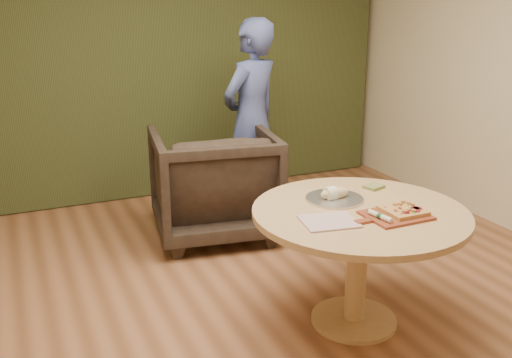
{
  "coord_description": "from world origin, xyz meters",
  "views": [
    {
      "loc": [
        -1.41,
        -2.66,
        1.94
      ],
      "look_at": [
        -0.12,
        0.25,
        0.93
      ],
      "focal_mm": 40.0,
      "sensor_mm": 36.0,
      "label": 1
    }
  ],
  "objects": [
    {
      "name": "pizza_paddle",
      "position": [
        0.54,
        -0.22,
        0.76
      ],
      "size": [
        0.45,
        0.28,
        0.01
      ],
      "rotation": [
        0.0,
        0.0,
        0.01
      ],
      "color": "brown",
      "rests_on": "pedestal_table"
    },
    {
      "name": "bread_roll",
      "position": [
        0.37,
        0.17,
        0.79
      ],
      "size": [
        0.19,
        0.09,
        0.09
      ],
      "color": "tan",
      "rests_on": "serving_tray"
    },
    {
      "name": "cutlery_roll",
      "position": [
        0.42,
        -0.24,
        0.78
      ],
      "size": [
        0.06,
        0.2,
        0.03
      ],
      "rotation": [
        0.0,
        0.0,
        0.16
      ],
      "color": "beige",
      "rests_on": "pizza_paddle"
    },
    {
      "name": "curtain",
      "position": [
        0.0,
        2.9,
        1.4
      ],
      "size": [
        4.8,
        0.14,
        2.78
      ],
      "primitive_type": "cube",
      "color": "#2C3417",
      "rests_on": "ground"
    },
    {
      "name": "pedestal_table",
      "position": [
        0.42,
        -0.04,
        0.61
      ],
      "size": [
        1.27,
        1.27,
        0.75
      ],
      "rotation": [
        0.0,
        0.0,
        0.16
      ],
      "color": "tan",
      "rests_on": "ground"
    },
    {
      "name": "person_standing",
      "position": [
        0.59,
        1.93,
        0.89
      ],
      "size": [
        0.77,
        0.67,
        1.79
      ],
      "primitive_type": "imported",
      "rotation": [
        0.0,
        0.0,
        3.6
      ],
      "color": "#404C83",
      "rests_on": "ground"
    },
    {
      "name": "flatbread_pizza",
      "position": [
        0.6,
        -0.21,
        0.78
      ],
      "size": [
        0.22,
        0.22,
        0.04
      ],
      "rotation": [
        0.0,
        0.0,
        0.01
      ],
      "color": "tan",
      "rests_on": "pizza_paddle"
    },
    {
      "name": "room_shell",
      "position": [
        0.0,
        0.0,
        1.4
      ],
      "size": [
        5.04,
        6.04,
        2.84
      ],
      "color": "#9B613E",
      "rests_on": "ground"
    },
    {
      "name": "green_packet",
      "position": [
        0.73,
        0.26,
        0.76
      ],
      "size": [
        0.14,
        0.13,
        0.02
      ],
      "primitive_type": "cube",
      "rotation": [
        0.0,
        0.0,
        0.29
      ],
      "color": "#57622C",
      "rests_on": "pedestal_table"
    },
    {
      "name": "newspaper",
      "position": [
        0.15,
        -0.14,
        0.76
      ],
      "size": [
        0.34,
        0.3,
        0.01
      ],
      "primitive_type": "cube",
      "rotation": [
        0.0,
        0.0,
        -0.17
      ],
      "color": "silver",
      "rests_on": "pedestal_table"
    },
    {
      "name": "serving_tray",
      "position": [
        0.37,
        0.17,
        0.76
      ],
      "size": [
        0.36,
        0.36,
        0.02
      ],
      "color": "silver",
      "rests_on": "pedestal_table"
    },
    {
      "name": "armchair",
      "position": [
        0.11,
        1.64,
        0.5
      ],
      "size": [
        1.11,
        1.06,
        1.01
      ],
      "primitive_type": "imported",
      "rotation": [
        0.0,
        0.0,
        2.99
      ],
      "color": "black",
      "rests_on": "ground"
    }
  ]
}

